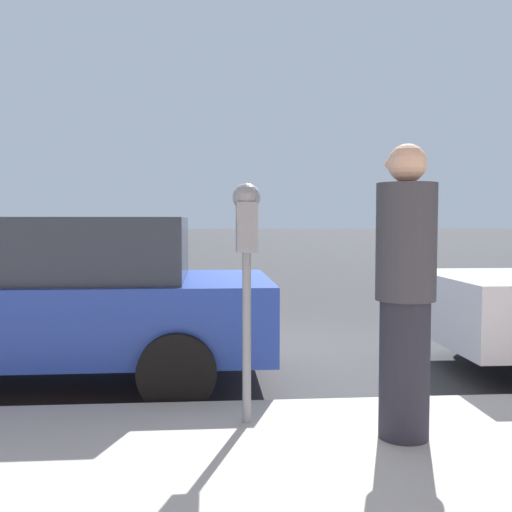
% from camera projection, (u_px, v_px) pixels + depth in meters
% --- Properties ---
extents(ground_plane, '(220.00, 220.00, 0.00)m').
position_uv_depth(ground_plane, '(253.00, 355.00, 6.86)').
color(ground_plane, '#333335').
extents(parking_meter, '(0.21, 0.19, 1.65)m').
position_uv_depth(parking_meter, '(247.00, 240.00, 4.07)').
color(parking_meter, gray).
rests_on(parking_meter, sidewalk).
extents(car_blue, '(2.06, 4.41, 1.57)m').
position_uv_depth(car_blue, '(39.00, 298.00, 5.58)').
color(car_blue, navy).
rests_on(car_blue, ground_plane).
extents(pedestrian, '(0.38, 0.38, 1.88)m').
position_uv_depth(pedestrian, '(405.00, 291.00, 3.80)').
color(pedestrian, '#23232D').
rests_on(pedestrian, sidewalk).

